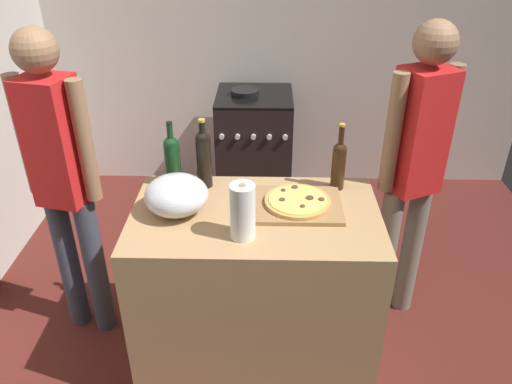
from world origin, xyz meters
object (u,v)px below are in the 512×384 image
object	(u,v)px
wine_bottle_dark	(339,163)
stove	(254,149)
person_in_red	(414,164)
wine_bottle_green	(172,159)
pizza	(298,201)
person_in_stripes	(62,175)
paper_towel_roll	(243,212)
mixing_bowl	(176,195)
wine_bottle_amber	(204,156)

from	to	relation	value
wine_bottle_dark	stove	bearing A→B (deg)	107.47
person_in_red	wine_bottle_green	bearing A→B (deg)	-174.60
stove	pizza	bearing A→B (deg)	-81.38
wine_bottle_dark	person_in_stripes	size ratio (longest dim) A/B	0.20
paper_towel_roll	wine_bottle_green	world-z (taller)	wine_bottle_green
mixing_bowl	stove	bearing A→B (deg)	79.53
person_in_stripes	person_in_red	distance (m)	1.73
pizza	person_in_stripes	xyz separation A→B (m)	(-1.13, 0.16, 0.03)
pizza	mixing_bowl	size ratio (longest dim) A/B	1.06
wine_bottle_amber	wine_bottle_green	size ratio (longest dim) A/B	1.05
wine_bottle_green	person_in_stripes	size ratio (longest dim) A/B	0.20
stove	paper_towel_roll	bearing A→B (deg)	-89.98
mixing_bowl	wine_bottle_dark	bearing A→B (deg)	17.77
pizza	person_in_stripes	distance (m)	1.14
paper_towel_roll	person_in_stripes	bearing A→B (deg)	155.96
wine_bottle_dark	wine_bottle_amber	bearing A→B (deg)	179.39
wine_bottle_amber	wine_bottle_green	world-z (taller)	wine_bottle_amber
wine_bottle_green	stove	world-z (taller)	wine_bottle_green
mixing_bowl	stove	xyz separation A→B (m)	(0.30, 1.63, -0.54)
wine_bottle_dark	wine_bottle_green	bearing A→B (deg)	179.22
wine_bottle_amber	wine_bottle_dark	xyz separation A→B (m)	(0.64, -0.01, -0.02)
paper_towel_roll	wine_bottle_amber	world-z (taller)	wine_bottle_amber
pizza	stove	size ratio (longest dim) A/B	0.33
pizza	wine_bottle_green	world-z (taller)	wine_bottle_green
mixing_bowl	wine_bottle_green	xyz separation A→B (m)	(-0.06, 0.25, 0.06)
pizza	stove	bearing A→B (deg)	98.62
pizza	wine_bottle_dark	distance (m)	0.29
wine_bottle_amber	wine_bottle_dark	size ratio (longest dim) A/B	1.04
wine_bottle_amber	stove	world-z (taller)	wine_bottle_amber
pizza	person_in_red	xyz separation A→B (m)	(0.59, 0.31, 0.04)
paper_towel_roll	mixing_bowl	bearing A→B (deg)	148.54
pizza	paper_towel_roll	world-z (taller)	paper_towel_roll
mixing_bowl	person_in_stripes	world-z (taller)	person_in_stripes
wine_bottle_dark	person_in_red	size ratio (longest dim) A/B	0.20
wine_bottle_amber	person_in_red	world-z (taller)	person_in_red
pizza	wine_bottle_amber	size ratio (longest dim) A/B	0.87
wine_bottle_amber	person_in_stripes	distance (m)	0.69
wine_bottle_green	person_in_red	bearing A→B (deg)	5.40
mixing_bowl	person_in_red	size ratio (longest dim) A/B	0.17
person_in_red	person_in_stripes	bearing A→B (deg)	-175.11
paper_towel_roll	wine_bottle_green	xyz separation A→B (m)	(-0.36, 0.43, 0.02)
pizza	stove	world-z (taller)	pizza
wine_bottle_dark	wine_bottle_green	distance (m)	0.79
stove	person_in_stripes	bearing A→B (deg)	-122.14
paper_towel_roll	person_in_red	size ratio (longest dim) A/B	0.15
wine_bottle_dark	person_in_red	bearing A→B (deg)	17.33
person_in_red	mixing_bowl	bearing A→B (deg)	-162.38
pizza	person_in_stripes	bearing A→B (deg)	172.04
wine_bottle_amber	wine_bottle_dark	bearing A→B (deg)	-0.61
person_in_red	wine_bottle_dark	bearing A→B (deg)	-162.67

